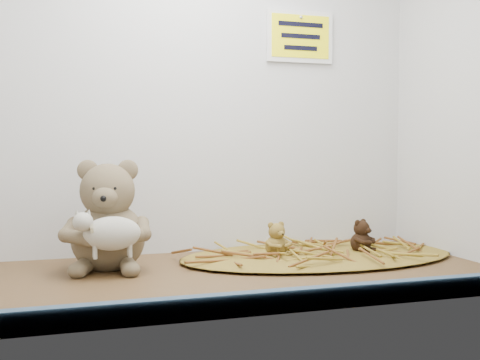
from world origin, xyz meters
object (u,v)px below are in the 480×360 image
object	(u,v)px
toy_lamb	(112,233)
mini_teddy_tan	(276,237)
main_teddy	(108,215)
mini_teddy_brown	(361,234)

from	to	relation	value
toy_lamb	mini_teddy_tan	size ratio (longest dim) A/B	1.88
main_teddy	mini_teddy_brown	world-z (taller)	main_teddy
main_teddy	toy_lamb	world-z (taller)	main_teddy
toy_lamb	mini_teddy_brown	size ratio (longest dim) A/B	1.89
mini_teddy_brown	mini_teddy_tan	bearing A→B (deg)	144.21
toy_lamb	mini_teddy_brown	bearing A→B (deg)	6.40
main_teddy	toy_lamb	distance (cm)	8.91
mini_teddy_tan	mini_teddy_brown	size ratio (longest dim) A/B	1.00
mini_teddy_tan	main_teddy	bearing A→B (deg)	166.73
toy_lamb	mini_teddy_tan	bearing A→B (deg)	11.58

